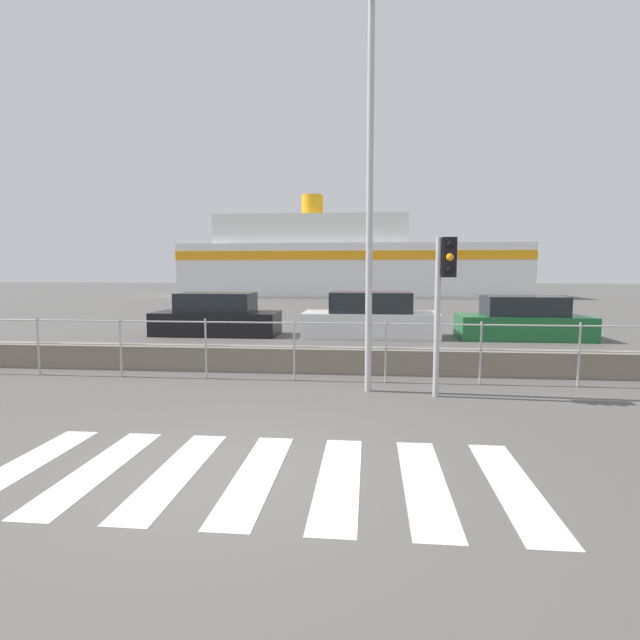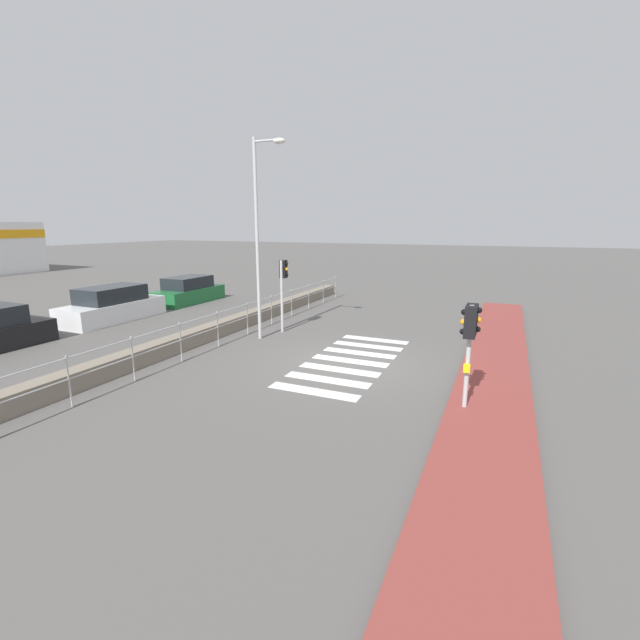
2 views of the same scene
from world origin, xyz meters
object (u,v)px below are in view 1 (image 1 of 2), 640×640
Objects in this scene: parked_car_black at (217,317)px; parked_car_green at (523,321)px; ferry_boat at (344,263)px; traffic_light_far at (444,280)px; streetlamp at (370,152)px; parked_car_white at (370,318)px.

parked_car_black reaches higher than parked_car_green.
parked_car_black is 1.03× the size of parked_car_green.
ferry_boat is 6.59× the size of parked_car_black.
traffic_light_far is 0.40× the size of streetlamp.
parked_car_white is 4.89m from parked_car_green.
traffic_light_far is at bearing -80.97° from parked_car_white.
streetlamp is 9.96m from parked_car_black.
ferry_boat reaches higher than parked_car_white.
streetlamp is at bearing -86.31° from ferry_boat.
ferry_boat reaches higher than parked_car_black.
ferry_boat is (-2.16, 33.42, -1.41)m from streetlamp.
traffic_light_far reaches higher than parked_car_black.
parked_car_green is (3.65, 7.78, -1.45)m from traffic_light_far.
traffic_light_far is 2.55m from streetlamp.
parked_car_green is (10.12, 0.00, -0.02)m from parked_car_black.
ferry_boat is 26.00m from parked_car_black.
traffic_light_far is 0.68× the size of parked_car_green.
parked_car_black is at bearing 180.00° from parked_car_white.
parked_car_white is (5.24, 0.00, 0.02)m from parked_car_black.
streetlamp is 0.25× the size of ferry_boat.
parked_car_black is 10.12m from parked_car_green.
parked_car_white reaches higher than parked_car_green.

